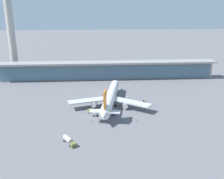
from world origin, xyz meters
name	(u,v)px	position (x,y,z in m)	size (l,w,h in m)	color
ground_plane	(113,107)	(0.00, 0.00, 0.00)	(1200.00, 1200.00, 0.00)	slate
airliner_on_stand	(110,98)	(-1.56, 2.68, 5.52)	(49.76, 65.49, 17.52)	white
service_truck_near_nose_olive	(144,102)	(19.99, 5.65, 0.87)	(3.23, 2.47, 2.05)	olive
service_truck_under_wing_blue	(114,114)	(-0.49, -11.84, 0.87)	(1.75, 2.89, 2.05)	#234C9E
service_truck_mid_apron_olive	(69,140)	(-22.94, -41.77, 1.71)	(6.60, 8.42, 2.95)	olive
service_truck_by_tail_olive	(93,112)	(-12.38, -9.98, 1.71)	(5.98, 8.66, 2.95)	olive
terminal_building	(107,70)	(0.00, 65.80, 7.87)	(183.60, 12.80, 15.20)	#B2ADA3
control_tower	(10,25)	(-82.73, 86.65, 44.34)	(12.00, 12.00, 81.66)	#B2ADA3
safety_cone_alpha	(84,123)	(-17.11, -21.24, 0.32)	(0.62, 0.62, 0.70)	orange
safety_cone_bravo	(137,121)	(11.08, -20.47, 0.32)	(0.62, 0.62, 0.70)	orange
safety_cone_charlie	(92,121)	(-12.84, -19.22, 0.32)	(0.62, 0.62, 0.70)	orange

